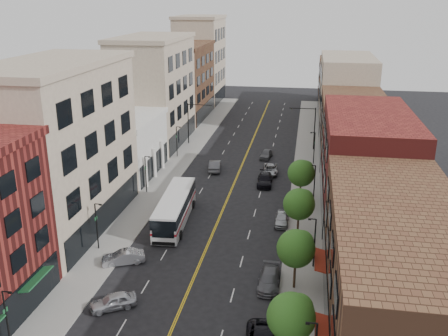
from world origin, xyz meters
The scene contains 35 objects.
ground centered at (0.00, 0.00, 0.00)m, with size 220.00×220.00×0.00m, color black.
sidewalk_left centered at (-10.00, 35.00, 0.07)m, with size 4.00×110.00×0.15m, color gray.
sidewalk_right centered at (10.00, 35.00, 0.07)m, with size 4.00×110.00×0.15m, color gray.
bldg_l_tanoffice centered at (-17.00, 13.00, 9.00)m, with size 10.00×22.00×18.00m, color gray.
bldg_l_white centered at (-17.00, 31.00, 4.00)m, with size 10.00×14.00×8.00m, color silver.
bldg_l_far_a centered at (-17.00, 48.00, 9.00)m, with size 10.00×20.00×18.00m, color gray.
bldg_l_far_b centered at (-17.00, 68.00, 7.50)m, with size 10.00×20.00×15.00m, color brown.
bldg_l_far_c centered at (-17.00, 86.00, 10.00)m, with size 10.00×16.00×20.00m, color gray.
bldg_r_near centered at (17.00, 0.00, 5.00)m, with size 10.00×26.00×10.00m, color brown.
bldg_r_mid centered at (17.00, 24.00, 6.00)m, with size 10.00×22.00×12.00m, color maroon.
bldg_r_far_a centered at (17.00, 45.00, 5.00)m, with size 10.00×20.00×10.00m, color brown.
bldg_r_far_b centered at (17.00, 66.00, 7.00)m, with size 10.00×22.00×14.00m, color gray.
bldg_r_far_c centered at (17.00, 86.00, 5.50)m, with size 10.00×18.00×11.00m, color brown.
tree_r_0 centered at (9.39, -5.93, 4.13)m, with size 3.40×3.40×5.59m.
tree_r_1 centered at (9.39, 4.07, 4.13)m, with size 3.40×3.40×5.59m.
tree_r_2 centered at (9.39, 14.07, 4.13)m, with size 3.40×3.40×5.59m.
tree_r_3 centered at (9.39, 24.07, 4.13)m, with size 3.40×3.40×5.59m.
lamp_l_0 centered at (-10.95, -8.00, 2.97)m, with size 0.81×0.55×5.05m.
lamp_l_1 centered at (-10.95, 8.00, 2.97)m, with size 0.81×0.55×5.05m.
lamp_l_2 centered at (-10.95, 24.00, 2.97)m, with size 0.81×0.55×5.05m.
lamp_l_3 centered at (-10.95, 40.00, 2.97)m, with size 0.81×0.55×5.05m.
lamp_r_1 centered at (10.95, 8.00, 2.97)m, with size 0.81×0.55×5.05m.
lamp_r_2 centered at (10.95, 24.00, 2.97)m, with size 0.81×0.55×5.05m.
lamp_r_3 centered at (10.95, 40.00, 2.97)m, with size 0.81×0.55×5.05m.
signal_mast_left centered at (-10.27, 48.00, 4.65)m, with size 4.49×0.18×7.20m.
signal_mast_right centered at (10.27, 48.00, 4.65)m, with size 4.49×0.18×7.20m.
city_bus centered at (-4.86, 15.82, 1.90)m, with size 3.70×12.90×3.28m.
car_angle_a centered at (-5.60, -1.57, 0.67)m, with size 1.58×3.93×1.34m, color #B8BAC0.
car_angle_b centered at (-7.40, 5.64, 0.68)m, with size 1.45×4.15×1.37m, color #A1A3A8.
car_parked_mid centered at (7.06, 4.05, 0.68)m, with size 1.91×4.69×1.36m, color #54545A.
car_parked_far centered at (7.40, 17.38, 0.67)m, with size 1.58×3.94×1.34m, color #9A9DA1.
car_lane_behind centered at (-3.70, 34.60, 0.79)m, with size 1.66×4.77×1.57m, color #4D4E52.
car_lane_a centered at (4.29, 29.82, 0.73)m, with size 2.04×5.02×1.46m, color black.
car_lane_b centered at (4.70, 34.63, 0.65)m, with size 2.15×4.66×1.30m, color gray.
car_lane_c centered at (3.41, 42.00, 0.68)m, with size 1.61×4.00×1.36m, color #4F5054.
Camera 1 is at (9.63, -35.45, 24.88)m, focal length 40.00 mm.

